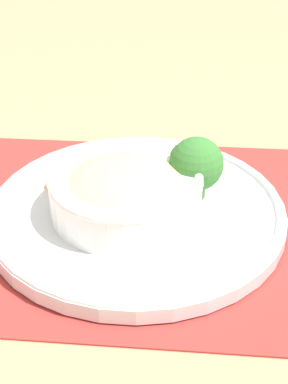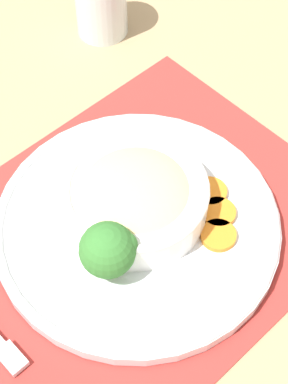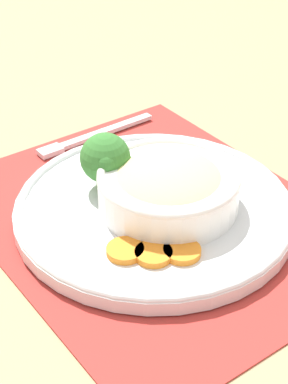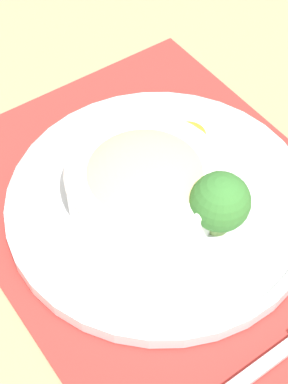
{
  "view_description": "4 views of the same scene",
  "coord_description": "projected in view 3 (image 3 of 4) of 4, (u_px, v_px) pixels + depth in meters",
  "views": [
    {
      "loc": [
        0.1,
        -0.47,
        0.34
      ],
      "look_at": [
        0.01,
        -0.01,
        0.04
      ],
      "focal_mm": 50.0,
      "sensor_mm": 36.0,
      "label": 1
    },
    {
      "loc": [
        0.23,
        0.31,
        0.62
      ],
      "look_at": [
        -0.02,
        -0.01,
        0.05
      ],
      "focal_mm": 60.0,
      "sensor_mm": 36.0,
      "label": 2
    },
    {
      "loc": [
        -0.51,
        0.31,
        0.45
      ],
      "look_at": [
        0.01,
        0.01,
        0.04
      ],
      "focal_mm": 60.0,
      "sensor_mm": 36.0,
      "label": 3
    },
    {
      "loc": [
        0.35,
        -0.22,
        0.54
      ],
      "look_at": [
        -0.0,
        -0.02,
        0.04
      ],
      "focal_mm": 60.0,
      "sensor_mm": 36.0,
      "label": 4
    }
  ],
  "objects": [
    {
      "name": "ground_plane",
      "position": [
        154.0,
        219.0,
        0.74
      ],
      "size": [
        4.0,
        4.0,
        0.0
      ],
      "primitive_type": "plane",
      "color": "tan"
    },
    {
      "name": "bowl",
      "position": [
        169.0,
        186.0,
        0.72
      ],
      "size": [
        0.16,
        0.16,
        0.05
      ],
      "color": "white",
      "rests_on": "plate"
    },
    {
      "name": "carrot_slice_far",
      "position": [
        182.0,
        251.0,
        0.66
      ],
      "size": [
        0.04,
        0.04,
        0.01
      ],
      "color": "orange",
      "rests_on": "plate"
    },
    {
      "name": "plate",
      "position": [
        154.0,
        208.0,
        0.74
      ],
      "size": [
        0.32,
        0.32,
        0.02
      ],
      "color": "silver",
      "rests_on": "placemat"
    },
    {
      "name": "fork",
      "position": [
        86.0,
        138.0,
        0.88
      ],
      "size": [
        0.04,
        0.18,
        0.01
      ],
      "rotation": [
        0.0,
        0.0,
        0.11
      ],
      "color": "silver",
      "rests_on": "placemat"
    },
    {
      "name": "carrot_slice_middle",
      "position": [
        154.0,
        254.0,
        0.66
      ],
      "size": [
        0.04,
        0.04,
        0.01
      ],
      "color": "orange",
      "rests_on": "plate"
    },
    {
      "name": "carrot_slice_near",
      "position": [
        125.0,
        251.0,
        0.66
      ],
      "size": [
        0.04,
        0.04,
        0.01
      ],
      "color": "orange",
      "rests_on": "plate"
    },
    {
      "name": "broccoli_floret",
      "position": [
        105.0,
        159.0,
        0.74
      ],
      "size": [
        0.06,
        0.06,
        0.07
      ],
      "color": "#759E51",
      "rests_on": "plate"
    },
    {
      "name": "placemat",
      "position": [
        154.0,
        217.0,
        0.74
      ],
      "size": [
        0.49,
        0.41,
        0.0
      ],
      "color": "#B2332D",
      "rests_on": "ground_plane"
    }
  ]
}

